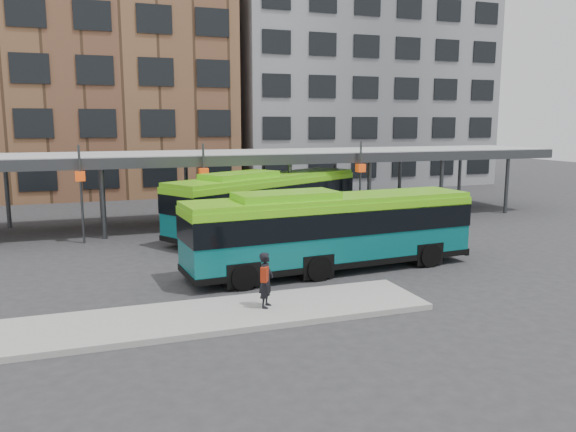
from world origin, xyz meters
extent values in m
plane|color=#28282B|center=(0.00, 0.00, 0.00)|extent=(120.00, 120.00, 0.00)
cube|color=gray|center=(-5.50, -3.00, 0.09)|extent=(14.00, 3.00, 0.18)
cube|color=#999B9E|center=(0.00, 13.00, 4.00)|extent=(40.00, 6.00, 0.35)
cube|color=#383A3D|center=(0.00, 10.00, 3.85)|extent=(40.00, 0.15, 0.55)
cylinder|color=#383A3D|center=(-13.00, 15.50, 1.90)|extent=(0.24, 0.24, 3.80)
cylinder|color=#383A3D|center=(-8.00, 10.50, 1.90)|extent=(0.24, 0.24, 3.80)
cylinder|color=#383A3D|center=(-8.00, 15.50, 1.90)|extent=(0.24, 0.24, 3.80)
cylinder|color=#383A3D|center=(-3.00, 10.50, 1.90)|extent=(0.24, 0.24, 3.80)
cylinder|color=#383A3D|center=(-3.00, 15.50, 1.90)|extent=(0.24, 0.24, 3.80)
cylinder|color=#383A3D|center=(2.00, 10.50, 1.90)|extent=(0.24, 0.24, 3.80)
cylinder|color=#383A3D|center=(2.00, 15.50, 1.90)|extent=(0.24, 0.24, 3.80)
cylinder|color=#383A3D|center=(7.00, 10.50, 1.90)|extent=(0.24, 0.24, 3.80)
cylinder|color=#383A3D|center=(7.00, 15.50, 1.90)|extent=(0.24, 0.24, 3.80)
cylinder|color=#383A3D|center=(12.00, 10.50, 1.90)|extent=(0.24, 0.24, 3.80)
cylinder|color=#383A3D|center=(12.00, 15.50, 1.90)|extent=(0.24, 0.24, 3.80)
cylinder|color=#383A3D|center=(17.00, 10.50, 1.90)|extent=(0.24, 0.24, 3.80)
cylinder|color=#383A3D|center=(17.00, 15.50, 1.90)|extent=(0.24, 0.24, 3.80)
cylinder|color=#383A3D|center=(-9.00, 9.70, 2.40)|extent=(0.12, 0.12, 4.80)
cube|color=#E5450D|center=(-9.00, 9.70, 3.30)|extent=(0.45, 0.45, 0.45)
cylinder|color=#383A3D|center=(-3.00, 9.70, 2.40)|extent=(0.12, 0.12, 4.80)
cube|color=#E5450D|center=(-3.00, 9.70, 3.30)|extent=(0.45, 0.45, 0.45)
cylinder|color=#383A3D|center=(6.00, 9.70, 2.40)|extent=(0.12, 0.12, 4.80)
cube|color=#E5450D|center=(6.00, 9.70, 3.30)|extent=(0.45, 0.45, 0.45)
cube|color=brown|center=(-10.00, 32.00, 11.00)|extent=(26.00, 14.00, 22.00)
cube|color=slate|center=(16.00, 32.00, 10.00)|extent=(24.00, 14.00, 20.00)
cube|color=#085659|center=(0.41, 1.02, 1.57)|extent=(11.92, 3.36, 2.45)
cube|color=black|center=(0.41, 1.02, 2.06)|extent=(11.98, 3.42, 0.93)
cube|color=#60BE13|center=(0.41, 1.02, 2.89)|extent=(11.92, 3.26, 0.20)
cube|color=#60BE13|center=(-1.54, 0.86, 3.09)|extent=(4.05, 2.07, 0.34)
cube|color=black|center=(0.41, 1.02, 0.46)|extent=(11.99, 3.42, 0.24)
cylinder|color=black|center=(4.42, 0.13, 0.49)|extent=(1.00, 0.37, 0.98)
cylinder|color=black|center=(4.23, 2.51, 0.49)|extent=(1.00, 0.37, 0.98)
cylinder|color=black|center=(-0.67, -0.27, 0.49)|extent=(1.00, 0.37, 0.98)
cylinder|color=black|center=(-0.86, 2.12, 0.49)|extent=(1.00, 0.37, 0.98)
cylinder|color=black|center=(-3.60, -0.50, 0.49)|extent=(1.00, 0.37, 0.98)
cylinder|color=black|center=(-3.79, 1.89, 0.49)|extent=(1.00, 0.37, 0.98)
cube|color=#085659|center=(0.34, 9.37, 1.62)|extent=(11.83, 8.25, 2.54)
cube|color=black|center=(0.34, 9.37, 2.13)|extent=(11.91, 8.33, 0.96)
cube|color=#60BE13|center=(0.34, 9.37, 2.99)|extent=(11.78, 8.16, 0.20)
cube|color=#60BE13|center=(-1.43, 8.37, 3.20)|extent=(4.43, 3.60, 0.36)
cube|color=black|center=(0.34, 9.37, 0.48)|extent=(11.92, 8.33, 0.24)
cylinder|color=black|center=(4.48, 10.31, 0.51)|extent=(1.03, 0.77, 1.01)
cylinder|color=black|center=(3.25, 12.46, 0.51)|extent=(1.03, 0.77, 1.01)
cylinder|color=black|center=(-0.11, 7.69, 0.51)|extent=(1.03, 0.77, 1.01)
cylinder|color=black|center=(-1.33, 9.84, 0.51)|extent=(1.03, 0.77, 1.01)
cylinder|color=black|center=(-2.75, 6.18, 0.51)|extent=(1.03, 0.77, 1.01)
cylinder|color=black|center=(-3.98, 8.33, 0.51)|extent=(1.03, 0.77, 1.01)
imported|color=black|center=(-3.54, -3.00, 1.05)|extent=(0.69, 0.76, 1.74)
cube|color=maroon|center=(-3.64, -3.15, 1.28)|extent=(0.33, 0.37, 0.46)
imported|color=slate|center=(10.89, 12.20, 0.44)|extent=(1.75, 0.82, 0.89)
imported|color=slate|center=(11.83, 12.34, 0.49)|extent=(1.63, 0.48, 0.98)
imported|color=slate|center=(12.63, 11.85, 0.44)|extent=(1.71, 0.69, 0.88)
imported|color=slate|center=(13.18, 11.89, 0.53)|extent=(1.78, 0.59, 1.05)
imported|color=slate|center=(13.93, 11.95, 0.46)|extent=(1.87, 1.12, 0.93)
camera|label=1|loc=(-8.46, -19.06, 5.86)|focal=35.00mm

